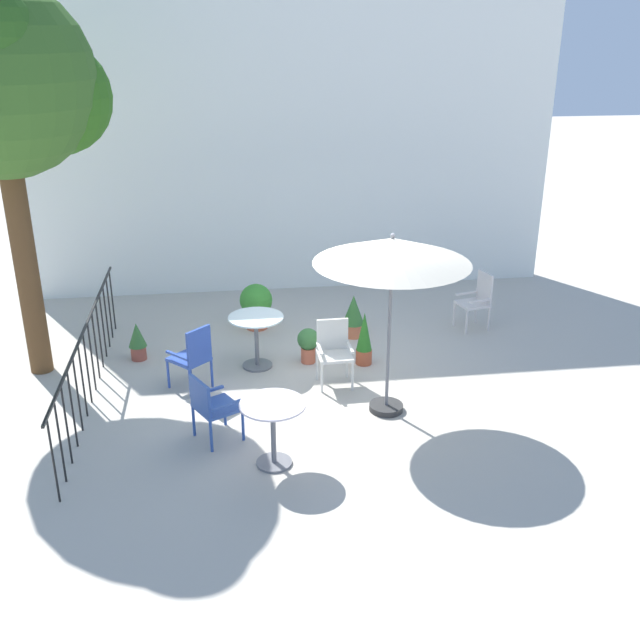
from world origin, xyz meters
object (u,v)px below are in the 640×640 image
patio_umbrella_0 (392,253)px  patio_chair_3 (334,348)px  cafe_table_0 (256,332)px  potted_plant_0 (308,343)px  shade_tree (1,80)px  cafe_table_1 (273,422)px  patio_chair_1 (477,298)px  potted_plant_2 (256,304)px  potted_plant_1 (137,340)px  patio_chair_0 (193,355)px  patio_chair_2 (211,404)px  potted_plant_4 (353,315)px  potted_plant_3 (364,339)px

patio_umbrella_0 → patio_chair_3: patio_umbrella_0 is taller
cafe_table_0 → potted_plant_0: cafe_table_0 is taller
shade_tree → cafe_table_1: bearing=-43.2°
patio_chair_1 → potted_plant_2: size_ratio=1.24×
patio_umbrella_0 → potted_plant_1: size_ratio=4.08×
cafe_table_0 → patio_chair_0: (-0.89, -0.61, -0.03)m
patio_chair_2 → potted_plant_4: size_ratio=1.20×
cafe_table_0 → potted_plant_3: potted_plant_3 is taller
cafe_table_1 → patio_chair_3: 2.16m
patio_chair_0 → potted_plant_0: 1.78m
shade_tree → patio_chair_0: size_ratio=5.64×
patio_chair_2 → potted_plant_3: 2.88m
cafe_table_1 → potted_plant_1: (-1.79, 3.07, -0.23)m
cafe_table_0 → potted_plant_3: 1.57m
patio_chair_1 → potted_plant_1: bearing=-174.6°
patio_chair_1 → cafe_table_1: bearing=-135.2°
patio_umbrella_0 → potted_plant_2: patio_umbrella_0 is taller
patio_umbrella_0 → patio_chair_2: bearing=-169.0°
patio_chair_2 → potted_plant_3: patio_chair_2 is taller
patio_chair_3 → potted_plant_1: (-2.77, 1.14, -0.21)m
patio_umbrella_0 → potted_plant_4: 3.02m
cafe_table_1 → patio_chair_1: bearing=44.8°
potted_plant_1 → potted_plant_3: potted_plant_3 is taller
patio_chair_2 → potted_plant_1: patio_chair_2 is taller
potted_plant_0 → potted_plant_4: 1.21m
patio_chair_0 → potted_plant_4: 2.91m
potted_plant_2 → potted_plant_3: bearing=-46.7°
patio_chair_1 → patio_chair_3: (-2.62, -1.65, -0.00)m
cafe_table_0 → cafe_table_1: cafe_table_0 is taller
patio_chair_2 → potted_plant_4: bearing=52.3°
potted_plant_4 → potted_plant_3: bearing=-91.6°
patio_chair_1 → potted_plant_1: 5.42m
cafe_table_1 → patio_chair_2: bearing=138.1°
patio_chair_3 → potted_plant_3: patio_chair_3 is taller
shade_tree → patio_chair_1: (6.70, 0.67, -3.48)m
patio_chair_0 → patio_chair_1: (4.53, 1.60, 0.00)m
patio_chair_3 → potted_plant_0: bearing=111.3°
potted_plant_3 → potted_plant_4: potted_plant_3 is taller
patio_chair_1 → potted_plant_3: patio_chair_1 is taller
potted_plant_0 → potted_plant_3: size_ratio=0.65×
cafe_table_1 → patio_chair_3: bearing=63.0°
potted_plant_2 → patio_chair_2: bearing=-101.8°
shade_tree → patio_chair_3: shade_tree is taller
potted_plant_3 → potted_plant_0: bearing=168.7°
cafe_table_0 → patio_chair_0: bearing=-145.6°
potted_plant_2 → potted_plant_3: size_ratio=0.93×
cafe_table_1 → potted_plant_2: bearing=89.6°
patio_chair_1 → potted_plant_4: (-2.06, -0.07, -0.17)m
patio_chair_2 → potted_plant_0: 2.46m
cafe_table_0 → potted_plant_1: cafe_table_0 is taller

